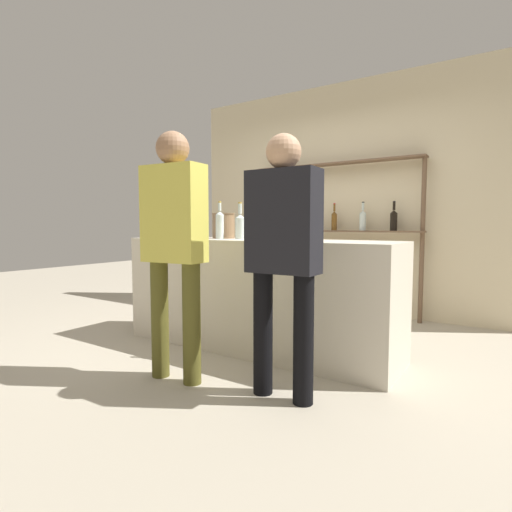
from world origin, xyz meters
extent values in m
plane|color=#B2A893|center=(0.00, 0.00, 0.00)|extent=(16.00, 16.00, 0.00)
cube|color=beige|center=(0.00, 0.00, 0.48)|extent=(2.44, 0.64, 0.95)
cube|color=beige|center=(0.00, 1.92, 1.40)|extent=(4.04, 0.12, 2.80)
cylinder|color=brown|center=(-1.02, 1.74, 0.91)|extent=(0.05, 0.05, 1.82)
cylinder|color=brown|center=(1.02, 1.74, 0.91)|extent=(0.05, 0.05, 1.82)
cube|color=brown|center=(0.00, 1.74, 1.81)|extent=(2.08, 0.18, 0.02)
cube|color=brown|center=(0.00, 1.74, 1.00)|extent=(2.08, 0.18, 0.02)
cylinder|color=black|center=(-0.71, 1.74, 1.11)|extent=(0.07, 0.07, 0.19)
cone|color=black|center=(-0.71, 1.74, 1.22)|extent=(0.07, 0.07, 0.03)
cylinder|color=black|center=(-0.71, 1.74, 1.27)|extent=(0.03, 0.03, 0.09)
cylinder|color=black|center=(-0.71, 1.74, 1.32)|extent=(0.03, 0.03, 0.01)
cylinder|color=black|center=(-0.35, 1.74, 1.12)|extent=(0.08, 0.08, 0.22)
cone|color=black|center=(-0.35, 1.74, 1.25)|extent=(0.08, 0.08, 0.04)
cylinder|color=black|center=(-0.35, 1.74, 1.31)|extent=(0.03, 0.03, 0.08)
cylinder|color=gold|center=(-0.35, 1.74, 1.36)|extent=(0.03, 0.03, 0.01)
cylinder|color=brown|center=(0.00, 1.74, 1.11)|extent=(0.07, 0.07, 0.20)
cone|color=brown|center=(0.00, 1.74, 1.23)|extent=(0.07, 0.07, 0.03)
cylinder|color=brown|center=(0.00, 1.74, 1.28)|extent=(0.03, 0.03, 0.09)
cylinder|color=maroon|center=(0.00, 1.74, 1.33)|extent=(0.03, 0.03, 0.01)
cylinder|color=silver|center=(0.35, 1.74, 1.11)|extent=(0.08, 0.08, 0.20)
cone|color=silver|center=(0.35, 1.74, 1.23)|extent=(0.08, 0.08, 0.03)
cylinder|color=silver|center=(0.35, 1.74, 1.29)|extent=(0.03, 0.03, 0.09)
cylinder|color=black|center=(0.35, 1.74, 1.34)|extent=(0.03, 0.03, 0.01)
cylinder|color=black|center=(0.71, 1.74, 1.11)|extent=(0.08, 0.08, 0.20)
cone|color=black|center=(0.71, 1.74, 1.22)|extent=(0.08, 0.08, 0.04)
cylinder|color=black|center=(0.71, 1.74, 1.29)|extent=(0.03, 0.03, 0.09)
cylinder|color=black|center=(0.71, 1.74, 1.34)|extent=(0.03, 0.03, 0.01)
cylinder|color=silver|center=(-0.34, -0.06, 1.06)|extent=(0.07, 0.07, 0.21)
cone|color=silver|center=(-0.34, -0.06, 1.18)|extent=(0.07, 0.07, 0.03)
cylinder|color=silver|center=(-0.34, -0.06, 1.24)|extent=(0.03, 0.03, 0.07)
cylinder|color=gold|center=(-0.34, -0.06, 1.28)|extent=(0.03, 0.03, 0.01)
cylinder|color=silver|center=(-0.20, 0.04, 1.04)|extent=(0.09, 0.09, 0.18)
cone|color=silver|center=(-0.20, 0.04, 1.15)|extent=(0.09, 0.09, 0.04)
cylinder|color=silver|center=(-0.20, 0.04, 1.22)|extent=(0.03, 0.03, 0.09)
cylinder|color=gold|center=(-0.20, 0.04, 1.27)|extent=(0.03, 0.03, 0.01)
cylinder|color=#0F1956|center=(-0.77, -0.15, 1.05)|extent=(0.09, 0.09, 0.20)
cone|color=#0F1956|center=(-0.77, -0.15, 1.17)|extent=(0.09, 0.09, 0.04)
cylinder|color=#0F1956|center=(-0.77, -0.15, 1.22)|extent=(0.03, 0.03, 0.08)
cylinder|color=#232328|center=(-0.77, -0.15, 1.27)|extent=(0.04, 0.04, 0.01)
cylinder|color=brown|center=(0.49, -0.02, 1.05)|extent=(0.07, 0.07, 0.20)
cone|color=brown|center=(0.49, -0.02, 1.17)|extent=(0.07, 0.07, 0.03)
cylinder|color=brown|center=(0.49, -0.02, 1.23)|extent=(0.03, 0.03, 0.09)
cylinder|color=#232328|center=(0.49, -0.02, 1.29)|extent=(0.03, 0.03, 0.01)
cylinder|color=#0F1956|center=(0.27, -0.20, 1.06)|extent=(0.08, 0.08, 0.22)
cone|color=#0F1956|center=(0.27, -0.20, 1.19)|extent=(0.08, 0.08, 0.04)
cylinder|color=#0F1956|center=(0.27, -0.20, 1.25)|extent=(0.03, 0.03, 0.09)
cylinder|color=maroon|center=(0.27, -0.20, 1.31)|extent=(0.03, 0.03, 0.01)
cylinder|color=black|center=(0.37, 0.01, 1.06)|extent=(0.08, 0.08, 0.21)
cone|color=black|center=(0.37, 0.01, 1.18)|extent=(0.08, 0.08, 0.04)
cylinder|color=black|center=(0.37, 0.01, 1.25)|extent=(0.03, 0.03, 0.10)
cylinder|color=#232328|center=(0.37, 0.01, 1.30)|extent=(0.03, 0.03, 0.01)
cylinder|color=silver|center=(-0.53, -0.12, 0.95)|extent=(0.06, 0.06, 0.00)
cylinder|color=silver|center=(-0.53, -0.12, 0.99)|extent=(0.01, 0.01, 0.07)
cone|color=silver|center=(-0.53, -0.12, 1.06)|extent=(0.08, 0.08, 0.06)
cylinder|color=#846647|center=(-0.43, 0.10, 1.06)|extent=(0.21, 0.21, 0.23)
cylinder|color=#846647|center=(-0.43, 0.10, 1.18)|extent=(0.22, 0.22, 0.01)
cylinder|color=silver|center=(0.44, -0.16, 1.02)|extent=(0.11, 0.11, 0.13)
sphere|color=tan|center=(0.41, -0.20, 1.02)|extent=(0.02, 0.02, 0.02)
sphere|color=tan|center=(0.46, -0.14, 1.00)|extent=(0.02, 0.02, 0.02)
sphere|color=tan|center=(0.41, -0.18, 0.98)|extent=(0.02, 0.02, 0.02)
sphere|color=tan|center=(0.44, -0.16, 1.01)|extent=(0.02, 0.02, 0.02)
sphere|color=tan|center=(0.41, -0.19, 1.01)|extent=(0.02, 0.02, 0.02)
sphere|color=tan|center=(0.46, -0.12, 1.01)|extent=(0.02, 0.02, 0.02)
cylinder|color=black|center=(0.83, -0.75, 0.39)|extent=(0.12, 0.12, 0.78)
cylinder|color=black|center=(0.55, -0.76, 0.39)|extent=(0.12, 0.12, 0.78)
cube|color=black|center=(0.69, -0.76, 1.09)|extent=(0.44, 0.20, 0.62)
sphere|color=tan|center=(0.69, -0.76, 1.51)|extent=(0.21, 0.21, 0.21)
cylinder|color=brown|center=(0.07, -0.89, 0.41)|extent=(0.12, 0.12, 0.82)
cylinder|color=brown|center=(-0.21, -0.91, 0.41)|extent=(0.12, 0.12, 0.82)
cube|color=#D1C64C|center=(-0.07, -0.90, 1.15)|extent=(0.45, 0.23, 0.65)
sphere|color=#936B4C|center=(-0.07, -0.90, 1.59)|extent=(0.22, 0.22, 0.22)
camera|label=1|loc=(1.88, -2.86, 1.07)|focal=28.00mm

